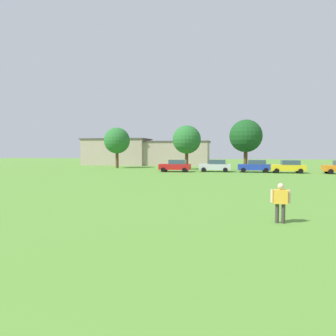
{
  "coord_description": "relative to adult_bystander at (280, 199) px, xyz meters",
  "views": [
    {
      "loc": [
        3.63,
        0.63,
        2.99
      ],
      "look_at": [
        1.81,
        10.07,
        2.45
      ],
      "focal_mm": 33.75,
      "sensor_mm": 36.0,
      "label": 1
    }
  ],
  "objects": [
    {
      "name": "parked_car_red_0",
      "position": [
        -9.33,
        29.53,
        -0.12
      ],
      "size": [
        4.3,
        2.02,
        1.68
      ],
      "rotation": [
        0.0,
        0.0,
        3.14
      ],
      "color": "red",
      "rests_on": "ground"
    },
    {
      "name": "tree_far_right",
      "position": [
        0.35,
        34.72,
        4.1
      ],
      "size": [
        4.83,
        4.83,
        7.52
      ],
      "color": "brown",
      "rests_on": "ground"
    },
    {
      "name": "tree_center",
      "position": [
        -8.49,
        34.91,
        3.62
      ],
      "size": [
        4.37,
        4.37,
        6.81
      ],
      "color": "brown",
      "rests_on": "ground"
    },
    {
      "name": "parked_car_blue_2",
      "position": [
        1.38,
        30.72,
        -0.12
      ],
      "size": [
        4.3,
        2.02,
        1.68
      ],
      "rotation": [
        0.0,
        0.0,
        3.14
      ],
      "color": "#1E38AD",
      "rests_on": "ground"
    },
    {
      "name": "tree_far_left",
      "position": [
        -20.57,
        37.04,
        3.6
      ],
      "size": [
        4.36,
        4.36,
        6.79
      ],
      "color": "brown",
      "rests_on": "ground"
    },
    {
      "name": "parked_car_yellow_3",
      "position": [
        5.56,
        30.1,
        -0.12
      ],
      "size": [
        4.3,
        2.02,
        1.68
      ],
      "rotation": [
        0.0,
        0.0,
        3.14
      ],
      "color": "yellow",
      "rests_on": "ground"
    },
    {
      "name": "adult_bystander",
      "position": [
        0.0,
        0.0,
        0.0
      ],
      "size": [
        0.78,
        0.34,
        1.65
      ],
      "rotation": [
        0.0,
        0.0,
        3.08
      ],
      "color": "#3F3833",
      "rests_on": "ground"
    },
    {
      "name": "ground_plane",
      "position": [
        -5.72,
        15.94,
        -0.98
      ],
      "size": [
        160.0,
        160.0,
        0.0
      ],
      "primitive_type": "plane",
      "color": "#568C33"
    },
    {
      "name": "house_left",
      "position": [
        -12.96,
        48.38,
        1.42
      ],
      "size": [
        14.47,
        6.36,
        4.78
      ],
      "color": "tan",
      "rests_on": "ground"
    },
    {
      "name": "parked_car_silver_1",
      "position": [
        -3.91,
        30.65,
        -0.12
      ],
      "size": [
        4.3,
        2.02,
        1.68
      ],
      "rotation": [
        0.0,
        0.0,
        3.14
      ],
      "color": "silver",
      "rests_on": "ground"
    },
    {
      "name": "house_right",
      "position": [
        -24.66,
        48.38,
        1.7
      ],
      "size": [
        13.07,
        7.93,
        5.34
      ],
      "color": "tan",
      "rests_on": "ground"
    }
  ]
}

